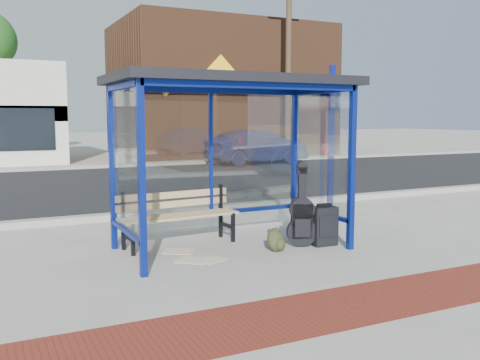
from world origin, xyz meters
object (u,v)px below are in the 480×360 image
parked_car (257,147)px  fire_hydrant (325,150)px  guitar_bag (302,217)px  bench (178,213)px  backpack (276,241)px  suitcase (324,226)px

parked_car → fire_hydrant: 4.57m
guitar_bag → bench: bearing=172.2°
guitar_bag → backpack: (-0.48, -0.11, -0.27)m
backpack → suitcase: bearing=-14.8°
guitar_bag → fire_hydrant: (10.15, 13.90, -0.05)m
bench → backpack: 1.50m
suitcase → guitar_bag: bearing=168.1°
parked_car → fire_hydrant: parked_car is taller
bench → parked_car: bearing=52.3°
guitar_bag → fire_hydrant: guitar_bag is taller
suitcase → backpack: bearing=-174.6°
bench → fire_hydrant: (11.73, 13.03, -0.10)m
suitcase → parked_car: 13.69m
backpack → parked_car: (6.32, 12.55, 0.52)m
bench → guitar_bag: (1.58, -0.87, -0.05)m
guitar_bag → fire_hydrant: 17.21m
bench → parked_car: parked_car is taller
guitar_bag → backpack: 0.56m
suitcase → fire_hydrant: 17.10m
backpack → fire_hydrant: bearing=36.8°
suitcase → bench: bearing=157.3°
guitar_bag → parked_car: bearing=86.0°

